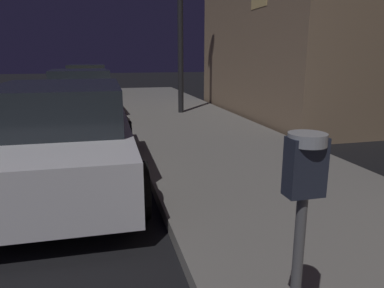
{
  "coord_description": "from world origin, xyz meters",
  "views": [
    {
      "loc": [
        3.4,
        -1.53,
        1.79
      ],
      "look_at": [
        4.06,
        1.05,
        1.14
      ],
      "focal_mm": 33.44,
      "sensor_mm": 36.0,
      "label": 1
    }
  ],
  "objects_px": {
    "parking_meter": "(303,193)",
    "car_silver": "(81,95)",
    "car_yellow_cab": "(87,81)",
    "car_white": "(62,136)"
  },
  "relations": [
    {
      "from": "car_white",
      "to": "car_yellow_cab",
      "type": "xyz_separation_m",
      "value": [
        0.0,
        12.09,
        -0.0
      ]
    },
    {
      "from": "parking_meter",
      "to": "car_yellow_cab",
      "type": "distance_m",
      "value": 15.81
    },
    {
      "from": "car_silver",
      "to": "car_yellow_cab",
      "type": "height_order",
      "value": "same"
    },
    {
      "from": "car_white",
      "to": "car_yellow_cab",
      "type": "relative_size",
      "value": 0.96
    },
    {
      "from": "parking_meter",
      "to": "car_yellow_cab",
      "type": "xyz_separation_m",
      "value": [
        -1.51,
        15.73,
        -0.41
      ]
    },
    {
      "from": "parking_meter",
      "to": "car_silver",
      "type": "distance_m",
      "value": 9.4
    },
    {
      "from": "car_white",
      "to": "car_silver",
      "type": "height_order",
      "value": "same"
    },
    {
      "from": "parking_meter",
      "to": "car_silver",
      "type": "bearing_deg",
      "value": 99.23
    },
    {
      "from": "parking_meter",
      "to": "car_silver",
      "type": "relative_size",
      "value": 0.28
    },
    {
      "from": "car_silver",
      "to": "car_yellow_cab",
      "type": "bearing_deg",
      "value": 90.0
    }
  ]
}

